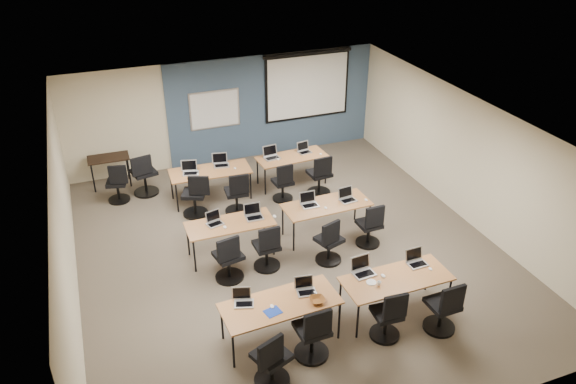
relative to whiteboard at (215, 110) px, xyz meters
name	(u,v)px	position (x,y,z in m)	size (l,w,h in m)	color
floor	(289,250)	(0.30, -4.43, -1.45)	(8.00, 9.00, 0.02)	#6B6354
ceiling	(289,124)	(0.30, -4.43, 1.25)	(8.00, 9.00, 0.02)	white
wall_back	(226,111)	(0.30, 0.07, -0.10)	(8.00, 0.04, 2.70)	beige
wall_front	(420,357)	(0.30, -8.93, -0.10)	(8.00, 0.04, 2.70)	beige
wall_left	(64,233)	(-3.70, -4.43, -0.10)	(0.04, 9.00, 2.70)	beige
wall_right	(466,158)	(4.30, -4.43, -0.10)	(0.04, 9.00, 2.70)	beige
blue_accent_panel	(273,105)	(1.55, 0.04, -0.10)	(5.50, 0.04, 2.70)	#3D5977
whiteboard	(215,110)	(0.00, 0.00, 0.00)	(1.28, 0.03, 0.98)	silver
projector_screen	(307,82)	(2.50, -0.02, 0.44)	(2.40, 0.10, 1.82)	black
training_table_front_left	(280,305)	(-0.70, -6.68, -0.76)	(1.86, 0.78, 0.73)	#A06634
training_table_front_right	(396,280)	(1.31, -6.77, -0.76)	(1.83, 0.76, 0.73)	brown
training_table_mid_left	(230,225)	(-0.81, -4.16, -0.77)	(1.68, 0.70, 0.73)	olive
training_table_mid_right	(327,206)	(1.22, -4.16, -0.77)	(1.79, 0.75, 0.73)	#9F5A30
training_table_back_left	(210,172)	(-0.63, -1.85, -0.76)	(1.82, 0.76, 0.73)	#976433
training_table_back_right	(292,158)	(1.37, -1.81, -0.77)	(1.67, 0.69, 0.73)	#975C2A
laptop_0	(243,300)	(-1.24, -6.47, -0.66)	(0.30, 0.26, 0.23)	#A8A7AC
mouse_0	(272,306)	(-0.85, -6.72, -0.71)	(0.06, 0.10, 0.03)	white
task_chair_0	(271,363)	(-1.15, -7.52, -1.03)	(0.56, 0.53, 1.01)	black
laptop_1	(306,288)	(-0.23, -6.56, -0.66)	(0.31, 0.26, 0.24)	#B5B5BB
mouse_1	(315,293)	(-0.11, -6.66, -0.71)	(0.06, 0.10, 0.03)	white
task_chair_1	(313,336)	(-0.38, -7.23, -1.03)	(0.55, 0.55, 1.02)	black
laptop_2	(363,269)	(0.85, -6.44, -0.65)	(0.36, 0.31, 0.27)	silver
mouse_2	(383,276)	(1.12, -6.66, -0.71)	(0.07, 0.11, 0.04)	white
task_chair_2	(388,319)	(0.90, -7.27, -1.05)	(0.49, 0.49, 0.97)	black
laptop_3	(416,260)	(1.83, -6.53, -0.66)	(0.33, 0.28, 0.25)	#AAAAAA
mouse_3	(430,269)	(1.96, -6.78, -0.71)	(0.06, 0.09, 0.03)	white
task_chair_3	(444,310)	(1.82, -7.44, -1.03)	(0.53, 0.53, 1.01)	black
laptop_4	(214,221)	(-1.09, -4.06, -0.66)	(0.30, 0.26, 0.23)	#A6A6AF
mouse_4	(225,227)	(-0.94, -4.28, -0.71)	(0.06, 0.10, 0.04)	white
task_chair_4	(229,261)	(-1.06, -4.92, -1.03)	(0.53, 0.53, 1.01)	black
laptop_5	(254,214)	(-0.31, -4.10, -0.66)	(0.34, 0.29, 0.26)	silver
mouse_5	(274,216)	(0.07, -4.25, -0.71)	(0.07, 0.10, 0.04)	white
task_chair_5	(267,251)	(-0.29, -4.84, -1.04)	(0.51, 0.51, 0.99)	black
laptop_6	(309,202)	(0.88, -4.05, -0.66)	(0.34, 0.29, 0.26)	silver
mouse_6	(326,208)	(1.14, -4.31, -0.71)	(0.06, 0.09, 0.03)	white
task_chair_6	(329,245)	(0.88, -5.07, -1.04)	(0.52, 0.51, 0.99)	black
laptop_7	(347,197)	(1.69, -4.14, -0.66)	(0.33, 0.28, 0.25)	#A8A8AA
mouse_7	(366,200)	(2.04, -4.31, -0.71)	(0.06, 0.10, 0.03)	white
task_chair_7	(370,228)	(1.88, -4.83, -1.05)	(0.49, 0.49, 0.98)	black
laptop_8	(190,170)	(-1.07, -1.80, -0.65)	(0.36, 0.30, 0.27)	#A7A7AE
mouse_8	(198,174)	(-0.93, -1.96, -0.71)	(0.06, 0.10, 0.03)	white
task_chair_8	(196,198)	(-1.11, -2.45, -1.03)	(0.58, 0.55, 1.02)	black
laptop_9	(221,162)	(-0.32, -1.66, -0.65)	(0.35, 0.30, 0.26)	#ACACAC
mouse_9	(235,168)	(-0.07, -1.96, -0.71)	(0.06, 0.09, 0.03)	white
task_chair_9	(237,196)	(-0.24, -2.67, -1.03)	(0.53, 0.53, 1.01)	black
laptop_10	(271,155)	(0.90, -1.69, -0.65)	(0.36, 0.31, 0.27)	#AAAAAC
mouse_10	(278,159)	(1.01, -1.86, -0.71)	(0.06, 0.09, 0.03)	white
task_chair_10	(283,185)	(0.90, -2.51, -1.06)	(0.47, 0.47, 0.96)	black
laptop_11	(304,150)	(1.74, -1.69, -0.66)	(0.31, 0.27, 0.24)	#B5B5B5
mouse_11	(321,154)	(2.06, -1.95, -0.71)	(0.06, 0.09, 0.03)	white
task_chair_11	(320,178)	(1.79, -2.54, -1.02)	(0.55, 0.55, 1.03)	black
blue_mousepad	(273,312)	(-0.88, -6.83, -0.72)	(0.25, 0.21, 0.01)	#16349F
snack_bowl	(317,300)	(-0.16, -6.86, -0.69)	(0.28, 0.28, 0.07)	brown
snack_plate	(371,282)	(0.86, -6.74, -0.71)	(0.17, 0.17, 0.01)	white
coffee_cup	(379,284)	(0.94, -6.85, -0.68)	(0.05, 0.05, 0.05)	white
utility_table	(109,161)	(-2.72, -0.35, -0.79)	(0.95, 0.53, 0.75)	black
spare_chair_a	(144,178)	(-2.02, -1.09, -1.01)	(0.58, 0.58, 1.05)	black
spare_chair_b	(118,186)	(-2.64, -1.23, -1.05)	(0.49, 0.49, 0.97)	black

